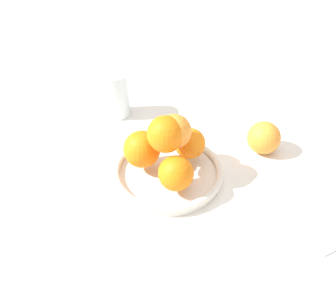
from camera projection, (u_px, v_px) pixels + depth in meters
ground_plane at (168, 176)px, 0.74m from camera, size 4.00×4.00×0.00m
fruit_bowl at (168, 171)px, 0.74m from camera, size 0.25×0.25×0.03m
orange_pile at (167, 146)px, 0.69m from camera, size 0.18×0.18×0.14m
stray_orange at (264, 138)px, 0.79m from camera, size 0.08×0.08×0.08m
drinking_glass at (116, 95)px, 0.92m from camera, size 0.08×0.08×0.13m
napkin_folded at (324, 210)px, 0.66m from camera, size 0.19×0.19×0.01m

